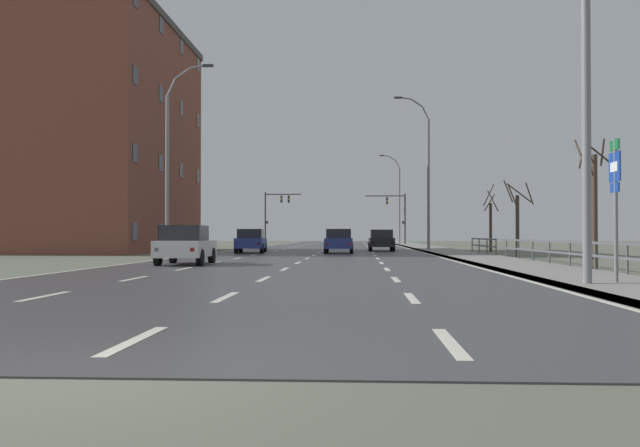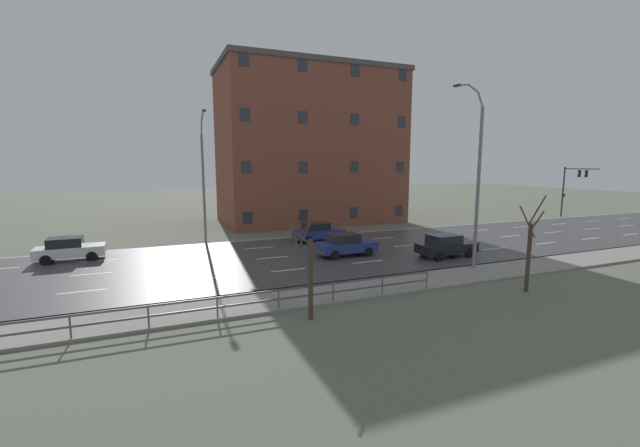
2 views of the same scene
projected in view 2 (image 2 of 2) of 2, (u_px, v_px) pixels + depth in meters
The scene contains 13 objects.
ground_plane at pixel (436, 244), 32.58m from camera, with size 160.00×160.00×0.12m.
road_asphalt_strip at pixel (542, 233), 37.11m from camera, with size 14.00×120.00×0.03m.
guardrail at pixel (26, 328), 13.94m from camera, with size 0.07×33.64×1.00m.
street_lamp_midground at pixel (477, 178), 23.75m from camera, with size 2.55×0.24×11.19m.
street_lamp_left_bank at pixel (204, 180), 32.17m from camera, with size 2.56×0.24×10.29m.
traffic_signal_left at pixel (571, 183), 47.73m from camera, with size 4.17×0.36×6.02m.
car_near_right at pixel (346, 244), 27.96m from camera, with size 1.87×4.12×1.57m.
car_distant at pixel (318, 232), 33.31m from camera, with size 2.01×4.19×1.57m.
car_far_left at pixel (69, 249), 26.53m from camera, with size 1.95×4.16×1.57m.
car_mid_centre at pixel (446, 245), 27.61m from camera, with size 1.87×4.12×1.57m.
brick_building at pixel (310, 146), 44.33m from camera, with size 11.01×19.21×16.43m.
bare_tree_mid at pixel (309, 272), 16.30m from camera, with size 1.64×1.43×4.20m.
bare_tree_far at pixel (529, 252), 19.97m from camera, with size 0.99×1.00×4.83m.
Camera 2 is at (25.99, 27.13, 6.31)m, focal length 22.72 mm.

